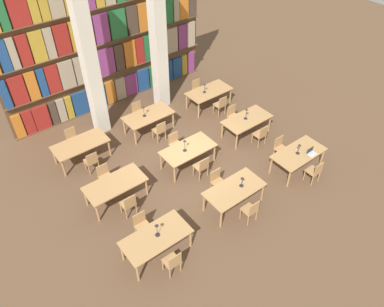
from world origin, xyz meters
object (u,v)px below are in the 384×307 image
(pillar_left, at_px, (89,61))
(chair_6, at_px, (129,204))
(chair_2, at_px, (251,210))
(chair_16, at_px, (221,105))
(chair_4, at_px, (315,171))
(chair_7, at_px, (105,176))
(chair_1, at_px, (142,225))
(chair_9, at_px, (175,143))
(chair_5, at_px, (280,147))
(reading_table_8, at_px, (209,92))
(reading_table_6, at_px, (80,145))
(pillar_center, at_px, (158,39))
(chair_14, at_px, (160,130))
(reading_table_5, at_px, (247,120))
(chair_3, at_px, (218,181))
(desk_lamp_0, at_px, (157,228))
(chair_0, at_px, (173,262))
(reading_table_0, at_px, (156,238))
(desk_lamp_6, at_px, (205,86))
(desk_lamp_4, at_px, (246,112))
(chair_17, at_px, (198,89))
(desk_lamp_1, at_px, (242,180))
(chair_10, at_px, (261,134))
(desk_lamp_5, at_px, (144,109))
(chair_8, at_px, (202,166))
(reading_table_3, at_px, (115,185))
(desk_lamp_3, at_px, (185,143))
(reading_table_2, at_px, (299,154))
(chair_12, at_px, (91,161))
(chair_11, at_px, (233,115))
(chair_15, at_px, (138,112))
(laptop, at_px, (311,153))
(desk_lamp_2, at_px, (299,147))
(reading_table_4, at_px, (188,150))
(reading_table_7, at_px, (148,116))
(reading_table_1, at_px, (234,190))

(pillar_left, relative_size, chair_6, 6.74)
(chair_2, relative_size, chair_16, 1.00)
(chair_4, bearing_deg, chair_7, 144.09)
(chair_1, distance_m, chair_9, 3.79)
(chair_5, height_order, reading_table_8, chair_5)
(reading_table_6, bearing_deg, pillar_left, 41.58)
(pillar_center, relative_size, chair_14, 6.74)
(reading_table_6, bearing_deg, reading_table_5, -24.12)
(chair_3, bearing_deg, chair_5, 177.86)
(chair_14, bearing_deg, desk_lamp_0, -124.44)
(chair_0, bearing_deg, pillar_center, 57.85)
(reading_table_0, distance_m, chair_1, 0.80)
(chair_2, bearing_deg, desk_lamp_6, 63.92)
(reading_table_8, height_order, desk_lamp_6, desk_lamp_6)
(desk_lamp_4, bearing_deg, reading_table_0, -156.90)
(chair_6, height_order, chair_9, same)
(chair_5, xyz_separation_m, chair_17, (0.09, 4.93, 0.00))
(desk_lamp_1, bearing_deg, chair_10, 32.67)
(chair_1, xyz_separation_m, desk_lamp_5, (2.76, 4.20, 0.59))
(desk_lamp_4, bearing_deg, chair_8, -163.82)
(pillar_left, relative_size, desk_lamp_5, 13.04)
(reading_table_3, xyz_separation_m, chair_16, (5.79, 1.58, -0.20))
(chair_10, bearing_deg, desk_lamp_3, 166.04)
(chair_3, relative_size, chair_7, 1.00)
(reading_table_2, distance_m, desk_lamp_3, 3.95)
(chair_1, distance_m, chair_12, 3.42)
(reading_table_8, bearing_deg, chair_11, -93.87)
(chair_6, xyz_separation_m, chair_11, (5.68, 1.48, 0.00))
(reading_table_8, height_order, chair_16, chair_16)
(chair_4, xyz_separation_m, chair_10, (-0.02, 2.51, 0.00))
(chair_0, relative_size, chair_12, 1.00)
(chair_6, xyz_separation_m, chair_10, (5.68, -0.07, 0.00))
(desk_lamp_1, xyz_separation_m, reading_table_2, (2.65, -0.06, -0.34))
(reading_table_8, bearing_deg, pillar_center, 137.52)
(chair_1, xyz_separation_m, desk_lamp_0, (0.06, -0.75, 0.60))
(chair_2, xyz_separation_m, chair_16, (2.98, 4.82, 0.00))
(desk_lamp_0, height_order, desk_lamp_6, desk_lamp_0)
(reading_table_2, height_order, chair_5, chair_5)
(chair_3, distance_m, reading_table_5, 3.30)
(desk_lamp_0, relative_size, reading_table_5, 0.25)
(chair_15, bearing_deg, reading_table_5, 130.85)
(pillar_center, height_order, chair_4, pillar_center)
(laptop, xyz_separation_m, chair_17, (-0.23, 6.00, -0.32))
(desk_lamp_5, bearing_deg, desk_lamp_0, -118.56)
(desk_lamp_5, bearing_deg, chair_8, -86.98)
(chair_2, bearing_deg, desk_lamp_2, 13.18)
(desk_lamp_2, xyz_separation_m, reading_table_8, (0.14, 4.93, -0.36))
(chair_3, bearing_deg, chair_6, -18.25)
(reading_table_4, height_order, reading_table_7, same)
(chair_8, bearing_deg, reading_table_1, -90.53)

